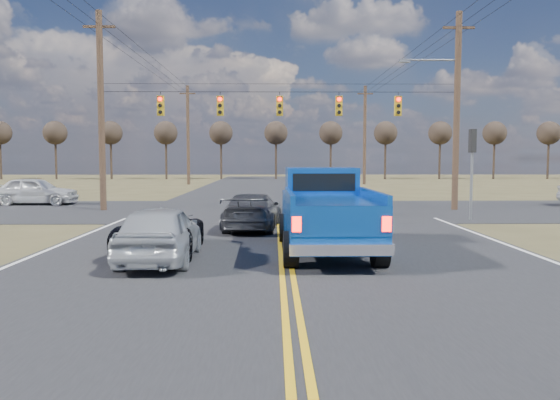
{
  "coord_description": "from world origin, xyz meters",
  "views": [
    {
      "loc": [
        -0.31,
        -9.82,
        2.65
      ],
      "look_at": [
        -0.13,
        5.24,
        1.5
      ],
      "focal_mm": 35.0,
      "sensor_mm": 36.0,
      "label": 1
    }
  ],
  "objects_px": {
    "silver_suv": "(160,233)",
    "black_suv": "(162,231)",
    "pickup_truck": "(326,212)",
    "cross_car_west": "(35,191)",
    "dgrey_car_queue": "(252,211)",
    "white_car_queue": "(306,200)"
  },
  "relations": [
    {
      "from": "dgrey_car_queue",
      "to": "silver_suv",
      "type": "bearing_deg",
      "value": 76.59
    },
    {
      "from": "pickup_truck",
      "to": "dgrey_car_queue",
      "type": "distance_m",
      "value": 5.46
    },
    {
      "from": "dgrey_car_queue",
      "to": "pickup_truck",
      "type": "bearing_deg",
      "value": 119.41
    },
    {
      "from": "silver_suv",
      "to": "white_car_queue",
      "type": "xyz_separation_m",
      "value": [
        4.4,
        11.47,
        -0.01
      ]
    },
    {
      "from": "silver_suv",
      "to": "white_car_queue",
      "type": "relative_size",
      "value": 0.98
    },
    {
      "from": "black_suv",
      "to": "dgrey_car_queue",
      "type": "height_order",
      "value": "dgrey_car_queue"
    },
    {
      "from": "white_car_queue",
      "to": "cross_car_west",
      "type": "height_order",
      "value": "cross_car_west"
    },
    {
      "from": "pickup_truck",
      "to": "cross_car_west",
      "type": "xyz_separation_m",
      "value": [
        -15.12,
        15.94,
        -0.35
      ]
    },
    {
      "from": "silver_suv",
      "to": "dgrey_car_queue",
      "type": "bearing_deg",
      "value": -109.68
    },
    {
      "from": "pickup_truck",
      "to": "dgrey_car_queue",
      "type": "xyz_separation_m",
      "value": [
        -2.26,
        4.94,
        -0.47
      ]
    },
    {
      "from": "black_suv",
      "to": "dgrey_car_queue",
      "type": "bearing_deg",
      "value": -116.58
    },
    {
      "from": "silver_suv",
      "to": "pickup_truck",
      "type": "bearing_deg",
      "value": -162.9
    },
    {
      "from": "pickup_truck",
      "to": "white_car_queue",
      "type": "relative_size",
      "value": 1.42
    },
    {
      "from": "black_suv",
      "to": "white_car_queue",
      "type": "relative_size",
      "value": 0.98
    },
    {
      "from": "pickup_truck",
      "to": "cross_car_west",
      "type": "relative_size",
      "value": 1.35
    },
    {
      "from": "silver_suv",
      "to": "cross_car_west",
      "type": "bearing_deg",
      "value": -59.76
    },
    {
      "from": "silver_suv",
      "to": "black_suv",
      "type": "distance_m",
      "value": 1.42
    },
    {
      "from": "white_car_queue",
      "to": "pickup_truck",
      "type": "bearing_deg",
      "value": 98.7
    },
    {
      "from": "black_suv",
      "to": "white_car_queue",
      "type": "bearing_deg",
      "value": -116.18
    },
    {
      "from": "black_suv",
      "to": "cross_car_west",
      "type": "relative_size",
      "value": 0.94
    },
    {
      "from": "pickup_truck",
      "to": "white_car_queue",
      "type": "bearing_deg",
      "value": 89.12
    },
    {
      "from": "silver_suv",
      "to": "black_suv",
      "type": "height_order",
      "value": "silver_suv"
    }
  ]
}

